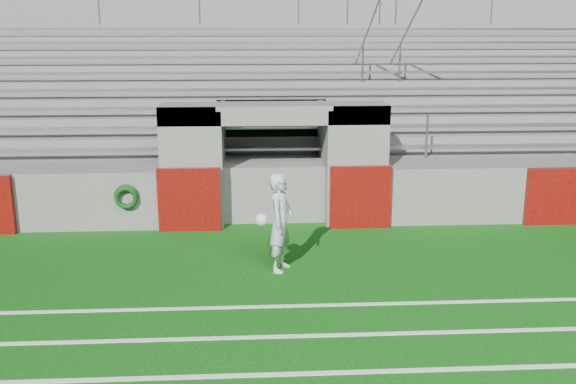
{
  "coord_description": "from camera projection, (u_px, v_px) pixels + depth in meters",
  "views": [
    {
      "loc": [
        -0.48,
        -10.08,
        4.12
      ],
      "look_at": [
        0.2,
        1.8,
        1.1
      ],
      "focal_mm": 40.0,
      "sensor_mm": 36.0,
      "label": 1
    }
  ],
  "objects": [
    {
      "name": "goalkeeper_with_ball",
      "position": [
        280.0,
        222.0,
        11.12
      ],
      "size": [
        0.75,
        0.74,
        1.75
      ],
      "color": "silver",
      "rests_on": "ground"
    },
    {
      "name": "stadium_structure",
      "position": [
        268.0,
        125.0,
        18.14
      ],
      "size": [
        26.0,
        8.48,
        5.42
      ],
      "color": "slate",
      "rests_on": "ground"
    },
    {
      "name": "ground",
      "position": [
        282.0,
        282.0,
        10.8
      ],
      "size": [
        90.0,
        90.0,
        0.0
      ],
      "primitive_type": "plane",
      "color": "#0C490C",
      "rests_on": "ground"
    },
    {
      "name": "hose_coil",
      "position": [
        126.0,
        197.0,
        13.27
      ],
      "size": [
        0.51,
        0.14,
        0.52
      ],
      "color": "#0E3F0C",
      "rests_on": "ground"
    }
  ]
}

